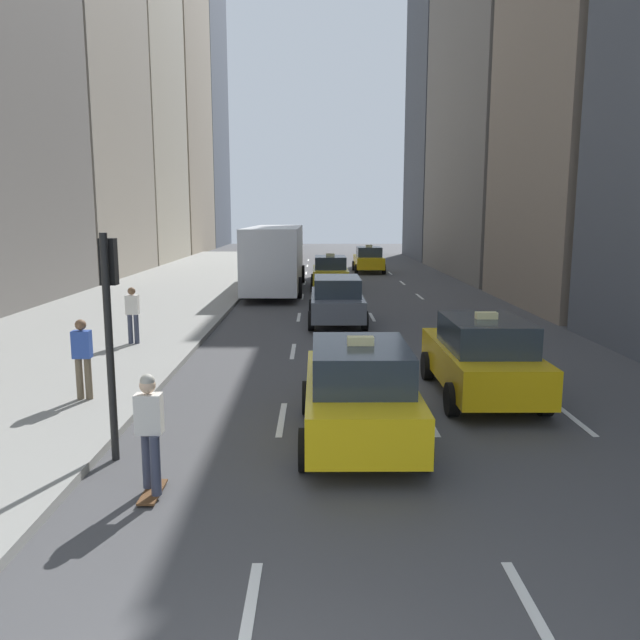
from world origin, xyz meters
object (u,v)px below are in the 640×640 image
at_px(pedestrian_far_walking, 133,312).
at_px(pedestrian_mid_block, 82,355).
at_px(sedan_black_near, 337,300).
at_px(taxi_third, 369,259).
at_px(city_bus, 276,255).
at_px(taxi_lead, 359,391).
at_px(taxi_fourth, 330,272).
at_px(skateboarder, 150,429).
at_px(taxi_second, 482,357).
at_px(traffic_light_pole, 109,310).

bearing_deg(pedestrian_far_walking, pedestrian_mid_block, -83.81).
bearing_deg(pedestrian_far_walking, sedan_black_near, 34.66).
xyz_separation_m(sedan_black_near, pedestrian_mid_block, (-5.46, -9.76, 0.20)).
bearing_deg(taxi_third, city_bus, -119.45).
relative_size(taxi_lead, taxi_fourth, 1.00).
xyz_separation_m(taxi_fourth, sedan_black_near, (-0.00, -10.53, -0.02)).
xyz_separation_m(taxi_third, skateboarder, (-5.83, -33.84, 0.08)).
bearing_deg(pedestrian_mid_block, taxi_third, 74.46).
xyz_separation_m(taxi_second, traffic_light_pole, (-6.75, -3.36, 1.53)).
distance_m(taxi_second, pedestrian_far_walking, 10.15).
height_order(taxi_third, traffic_light_pole, traffic_light_pole).
relative_size(taxi_fourth, sedan_black_near, 0.94).
bearing_deg(pedestrian_mid_block, taxi_second, 4.36).
relative_size(taxi_second, skateboarder, 2.52).
relative_size(taxi_lead, traffic_light_pole, 1.22).
bearing_deg(city_bus, taxi_third, 60.55).
relative_size(pedestrian_mid_block, traffic_light_pole, 0.46).
xyz_separation_m(taxi_lead, taxi_fourth, (0.00, 22.27, 0.00)).
relative_size(taxi_lead, taxi_second, 1.00).
height_order(taxi_second, traffic_light_pole, traffic_light_pole).
bearing_deg(taxi_second, taxi_lead, -137.06).
bearing_deg(taxi_third, skateboarder, -99.77).
xyz_separation_m(sedan_black_near, city_bus, (-2.81, 10.01, 0.92)).
xyz_separation_m(skateboarder, pedestrian_far_walking, (-3.04, 9.69, 0.10)).
height_order(skateboarder, traffic_light_pole, traffic_light_pole).
distance_m(taxi_third, skateboarder, 34.33).
xyz_separation_m(taxi_third, sedan_black_near, (-2.80, -19.95, -0.02)).
bearing_deg(sedan_black_near, pedestrian_mid_block, -119.23).
height_order(taxi_fourth, city_bus, city_bus).
bearing_deg(sedan_black_near, taxi_lead, -90.00).
distance_m(taxi_fourth, skateboarder, 24.60).
height_order(taxi_fourth, pedestrian_far_walking, taxi_fourth).
bearing_deg(traffic_light_pole, taxi_third, 78.25).
distance_m(taxi_lead, taxi_second, 3.82).
bearing_deg(pedestrian_mid_block, sedan_black_near, 60.77).
height_order(taxi_third, pedestrian_far_walking, taxi_third).
relative_size(sedan_black_near, skateboarder, 2.69).
relative_size(taxi_third, pedestrian_mid_block, 2.67).
bearing_deg(skateboarder, traffic_light_pole, 123.60).
bearing_deg(traffic_light_pole, pedestrian_far_walking, 104.29).
relative_size(taxi_second, traffic_light_pole, 1.22).
relative_size(taxi_second, city_bus, 0.38).
xyz_separation_m(skateboarder, traffic_light_pole, (-0.92, 1.39, 1.45)).
bearing_deg(taxi_fourth, skateboarder, -97.07).
xyz_separation_m(sedan_black_near, skateboarder, (-3.03, -13.88, 0.10)).
xyz_separation_m(taxi_fourth, city_bus, (-2.81, -0.52, 0.91)).
bearing_deg(taxi_lead, skateboarder, -144.64).
bearing_deg(taxi_second, pedestrian_far_walking, 150.89).
relative_size(taxi_second, pedestrian_mid_block, 2.67).
height_order(taxi_third, city_bus, city_bus).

